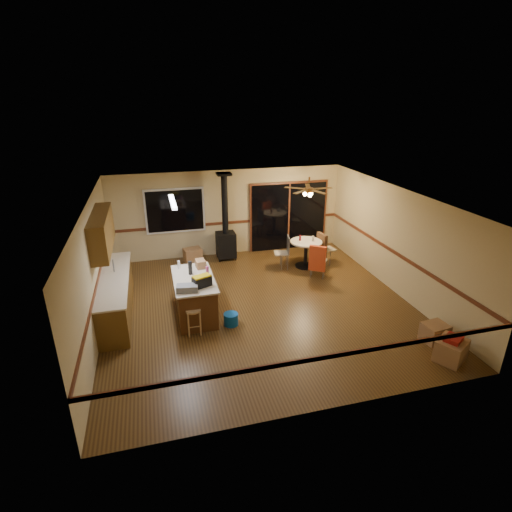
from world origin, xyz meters
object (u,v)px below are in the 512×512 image
object	(u,v)px
dining_table	(306,249)
box_corner_a	(451,350)
blue_bucket	(231,319)
chair_left	(285,248)
box_corner_b	(435,333)
bar_stool	(194,321)
kitchen_island	(195,296)
toolbox_black	(202,282)
box_under_window	(193,255)
chair_near	(318,258)
toolbox_grey	(187,288)
wood_stove	(226,236)
chair_right	(322,245)

from	to	relation	value
dining_table	box_corner_a	bearing A→B (deg)	-78.02
blue_bucket	chair_left	world-z (taller)	chair_left
box_corner_b	bar_stool	bearing A→B (deg)	161.92
kitchen_island	chair_left	xyz separation A→B (m)	(2.80, 1.97, 0.14)
toolbox_black	chair_left	distance (m)	3.62
box_under_window	box_corner_b	bearing A→B (deg)	-51.87
dining_table	toolbox_black	bearing A→B (deg)	-144.49
chair_near	toolbox_grey	bearing A→B (deg)	-155.66
wood_stove	chair_near	xyz separation A→B (m)	(2.09, -2.01, -0.13)
chair_right	box_corner_a	distance (m)	4.87
bar_stool	blue_bucket	size ratio (longest dim) A/B	1.79
toolbox_black	box_under_window	bearing A→B (deg)	87.30
kitchen_island	wood_stove	distance (m)	3.33
chair_near	box_corner_b	bearing A→B (deg)	-71.05
chair_left	chair_near	distance (m)	1.10
toolbox_grey	blue_bucket	world-z (taller)	toolbox_grey
kitchen_island	chair_near	xyz separation A→B (m)	(3.39, 1.04, 0.14)
toolbox_black	blue_bucket	size ratio (longest dim) A/B	1.22
box_under_window	box_corner_a	world-z (taller)	box_corner_a
blue_bucket	dining_table	bearing A→B (deg)	43.14
kitchen_island	toolbox_black	bearing A→B (deg)	-73.31
chair_right	box_corner_b	world-z (taller)	chair_right
dining_table	bar_stool	bearing A→B (deg)	-142.78
chair_right	toolbox_black	bearing A→B (deg)	-148.11
box_under_window	blue_bucket	bearing A→B (deg)	-84.06
box_under_window	box_corner_a	distance (m)	7.29
bar_stool	chair_near	size ratio (longest dim) A/B	0.81
kitchen_island	wood_stove	xyz separation A→B (m)	(1.30, 3.05, 0.28)
wood_stove	blue_bucket	bearing A→B (deg)	-99.39
kitchen_island	box_under_window	xyz separation A→B (m)	(0.30, 3.10, -0.25)
chair_near	box_corner_b	distance (m)	3.55
chair_left	box_corner_a	xyz separation A→B (m)	(1.62, -4.88, -0.38)
toolbox_black	box_under_window	world-z (taller)	toolbox_black
box_under_window	chair_right	bearing A→B (deg)	-18.16
kitchen_island	box_corner_b	xyz separation A→B (m)	(4.54, -2.30, -0.26)
blue_bucket	box_corner_b	bearing A→B (deg)	-23.25
blue_bucket	chair_near	xyz separation A→B (m)	(2.70, 1.69, 0.47)
chair_right	box_corner_b	distance (m)	4.28
toolbox_grey	bar_stool	size ratio (longest dim) A/B	0.76
chair_left	chair_near	world-z (taller)	same
toolbox_grey	toolbox_black	world-z (taller)	toolbox_black
box_under_window	toolbox_black	bearing A→B (deg)	-92.70
box_under_window	kitchen_island	bearing A→B (deg)	-95.50
blue_bucket	box_corner_a	size ratio (longest dim) A/B	0.57
chair_right	box_corner_a	bearing A→B (deg)	-84.08
chair_left	box_under_window	bearing A→B (deg)	155.62
chair_right	toolbox_grey	bearing A→B (deg)	-148.70
chair_left	chair_right	bearing A→B (deg)	-2.74
toolbox_grey	bar_stool	distance (m)	0.72
wood_stove	chair_right	xyz separation A→B (m)	(2.61, -1.14, -0.13)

